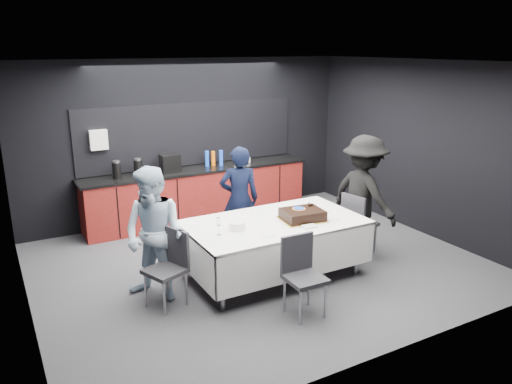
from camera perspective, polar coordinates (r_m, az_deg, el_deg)
ground at (r=7.20m, az=0.39°, el=-8.24°), size 6.00×6.00×0.00m
room_shell at (r=6.64m, az=0.42°, el=6.49°), size 6.04×5.04×2.82m
kitchenette at (r=8.88m, az=-6.71°, el=0.22°), size 4.10×0.64×2.05m
party_table at (r=6.63m, az=2.10°, el=-4.46°), size 2.32×1.32×0.78m
cake_assembly at (r=6.63m, az=5.33°, el=-2.60°), size 0.61×0.52×0.17m
plate_stack at (r=6.28m, az=-2.16°, el=-3.85°), size 0.21×0.21×0.10m
loose_plate_near at (r=6.13m, az=1.40°, el=-4.83°), size 0.21×0.21×0.01m
loose_plate_right_a at (r=7.07m, az=7.90°, el=-2.04°), size 0.18×0.18×0.01m
loose_plate_right_b at (r=6.74m, az=8.85°, el=-3.02°), size 0.18×0.18×0.01m
loose_plate_far at (r=6.88m, az=0.03°, el=-2.41°), size 0.19×0.19×0.01m
fork_pile at (r=6.38m, az=6.13°, el=-3.94°), size 0.18×0.12×0.03m
champagne_flute at (r=6.07m, az=-4.31°, el=-3.52°), size 0.06×0.06×0.22m
chair_left at (r=6.05m, az=-9.80°, el=-7.91°), size 0.54×0.54×0.92m
chair_right at (r=7.52m, az=11.48°, el=-3.08°), size 0.50×0.50×0.92m
chair_near at (r=5.81m, az=5.23°, el=-8.79°), size 0.43×0.43×0.92m
person_center at (r=7.42m, az=-1.92°, el=-0.84°), size 0.68×0.56×1.60m
person_left at (r=6.11m, az=-11.53°, el=-4.82°), size 0.99×1.02×1.65m
person_right at (r=7.49m, az=12.21°, el=-0.37°), size 0.78×1.21×1.77m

